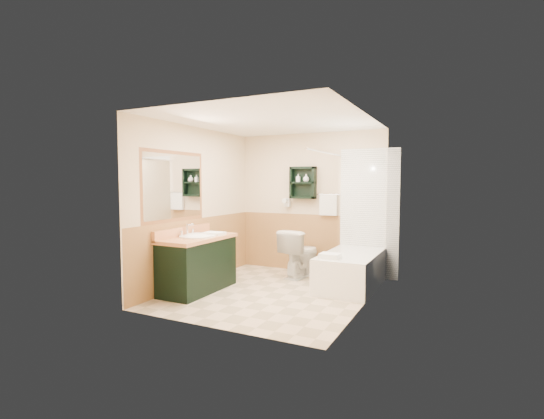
% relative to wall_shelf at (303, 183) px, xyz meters
% --- Properties ---
extents(floor, '(3.00, 3.00, 0.00)m').
position_rel_wall_shelf_xyz_m(floor, '(0.10, -1.41, -1.55)').
color(floor, beige).
rests_on(floor, ground).
extents(back_wall, '(2.60, 0.04, 2.40)m').
position_rel_wall_shelf_xyz_m(back_wall, '(0.10, 0.11, -0.35)').
color(back_wall, '#FDECC6').
rests_on(back_wall, ground).
extents(left_wall, '(0.04, 3.00, 2.40)m').
position_rel_wall_shelf_xyz_m(left_wall, '(-1.22, -1.41, -0.35)').
color(left_wall, '#FDECC6').
rests_on(left_wall, ground).
extents(right_wall, '(0.04, 3.00, 2.40)m').
position_rel_wall_shelf_xyz_m(right_wall, '(1.42, -1.41, -0.35)').
color(right_wall, '#FDECC6').
rests_on(right_wall, ground).
extents(ceiling, '(2.60, 3.00, 0.04)m').
position_rel_wall_shelf_xyz_m(ceiling, '(0.10, -1.41, 0.87)').
color(ceiling, white).
rests_on(ceiling, back_wall).
extents(wainscot_left, '(2.98, 2.98, 1.00)m').
position_rel_wall_shelf_xyz_m(wainscot_left, '(-1.19, -1.41, -1.05)').
color(wainscot_left, tan).
rests_on(wainscot_left, left_wall).
extents(wainscot_back, '(2.58, 2.58, 1.00)m').
position_rel_wall_shelf_xyz_m(wainscot_back, '(0.10, 0.08, -1.05)').
color(wainscot_back, tan).
rests_on(wainscot_back, back_wall).
extents(mirror_frame, '(1.30, 1.30, 1.00)m').
position_rel_wall_shelf_xyz_m(mirror_frame, '(-1.17, -1.96, -0.05)').
color(mirror_frame, brown).
rests_on(mirror_frame, left_wall).
extents(mirror_glass, '(1.20, 1.20, 0.90)m').
position_rel_wall_shelf_xyz_m(mirror_glass, '(-1.17, -1.96, -0.05)').
color(mirror_glass, white).
rests_on(mirror_glass, left_wall).
extents(tile_right, '(1.50, 1.50, 2.10)m').
position_rel_wall_shelf_xyz_m(tile_right, '(1.38, -0.66, -0.50)').
color(tile_right, white).
rests_on(tile_right, right_wall).
extents(tile_back, '(0.95, 0.95, 2.10)m').
position_rel_wall_shelf_xyz_m(tile_back, '(1.13, 0.07, -0.50)').
color(tile_back, white).
rests_on(tile_back, back_wall).
extents(tile_accent, '(1.50, 1.50, 0.10)m').
position_rel_wall_shelf_xyz_m(tile_accent, '(1.37, -0.66, 0.35)').
color(tile_accent, '#154C2E').
rests_on(tile_accent, right_wall).
extents(wall_shelf, '(0.45, 0.15, 0.55)m').
position_rel_wall_shelf_xyz_m(wall_shelf, '(0.00, 0.00, 0.00)').
color(wall_shelf, black).
rests_on(wall_shelf, back_wall).
extents(hair_dryer, '(0.10, 0.24, 0.18)m').
position_rel_wall_shelf_xyz_m(hair_dryer, '(-0.30, 0.02, -0.35)').
color(hair_dryer, white).
rests_on(hair_dryer, back_wall).
extents(towel_bar, '(0.40, 0.06, 0.40)m').
position_rel_wall_shelf_xyz_m(towel_bar, '(0.45, 0.04, -0.20)').
color(towel_bar, white).
rests_on(towel_bar, back_wall).
extents(curtain_rod, '(0.03, 1.60, 0.03)m').
position_rel_wall_shelf_xyz_m(curtain_rod, '(0.63, -0.66, 0.45)').
color(curtain_rod, silver).
rests_on(curtain_rod, back_wall).
extents(shower_curtain, '(1.05, 1.05, 1.70)m').
position_rel_wall_shelf_xyz_m(shower_curtain, '(0.63, -0.48, -0.40)').
color(shower_curtain, beige).
rests_on(shower_curtain, curtain_rod).
extents(vanity, '(0.59, 1.23, 0.78)m').
position_rel_wall_shelf_xyz_m(vanity, '(-0.89, -1.79, -1.16)').
color(vanity, black).
rests_on(vanity, ground).
extents(bathtub, '(0.76, 1.50, 0.51)m').
position_rel_wall_shelf_xyz_m(bathtub, '(1.03, -0.60, -1.30)').
color(bathtub, white).
rests_on(bathtub, ground).
extents(toilet, '(0.57, 0.85, 0.77)m').
position_rel_wall_shelf_xyz_m(toilet, '(0.10, -0.35, -1.16)').
color(toilet, white).
rests_on(toilet, ground).
extents(counter_towel, '(0.29, 0.23, 0.04)m').
position_rel_wall_shelf_xyz_m(counter_towel, '(-0.79, -1.52, -0.75)').
color(counter_towel, white).
rests_on(counter_towel, vanity).
extents(vanity_book, '(0.16, 0.06, 0.21)m').
position_rel_wall_shelf_xyz_m(vanity_book, '(-1.06, -1.46, -0.66)').
color(vanity_book, black).
rests_on(vanity_book, vanity).
extents(tub_towel, '(0.27, 0.22, 0.07)m').
position_rel_wall_shelf_xyz_m(tub_towel, '(0.87, -1.14, -1.01)').
color(tub_towel, white).
rests_on(tub_towel, bathtub).
extents(soap_bottle_a, '(0.07, 0.14, 0.06)m').
position_rel_wall_shelf_xyz_m(soap_bottle_a, '(-0.08, -0.01, 0.05)').
color(soap_bottle_a, white).
rests_on(soap_bottle_a, wall_shelf).
extents(soap_bottle_b, '(0.12, 0.15, 0.10)m').
position_rel_wall_shelf_xyz_m(soap_bottle_b, '(0.06, -0.01, 0.07)').
color(soap_bottle_b, white).
rests_on(soap_bottle_b, wall_shelf).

